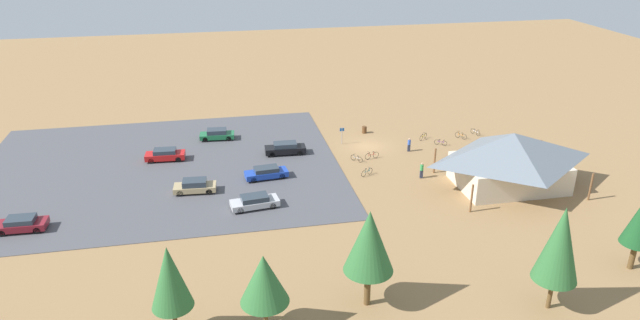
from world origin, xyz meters
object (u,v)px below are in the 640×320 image
object	(u,v)px
trash_bin	(364,130)
bicycle_purple_edge_north	(441,142)
car_maroon_second_row	(21,224)
lot_sign	(342,133)
pine_midwest	(264,279)
car_silver_inner_stall	(255,202)
bicycle_yellow_trailside	(423,137)
visitor_by_pavilion	(409,144)
bike_pavilion	(511,157)
bicycle_white_by_bin	(475,132)
bicycle_orange_front_row	(461,136)
car_red_near_entry	(165,155)
car_blue_end_stall	(266,173)
car_green_front_row	(217,134)
bicycle_teal_lone_west	(367,172)
car_black_by_curb	(285,148)
visitor_near_lot	(422,170)
bicycle_red_near_porch	(372,155)
car_tan_aisle_side	(195,186)
pine_east	(369,242)
bicycle_silver_yard_front	(357,158)
pine_far_east	(560,244)
pine_west	(170,277)

from	to	relation	value
trash_bin	bicycle_purple_edge_north	xyz separation A→B (m)	(-8.06, 5.97, -0.10)
car_maroon_second_row	trash_bin	bearing A→B (deg)	-153.69
lot_sign	pine_midwest	size ratio (longest dim) A/B	0.37
pine_midwest	car_silver_inner_stall	xyz separation A→B (m)	(-0.89, -17.78, -3.46)
bicycle_yellow_trailside	visitor_by_pavilion	distance (m)	4.64
bike_pavilion	bicycle_white_by_bin	xyz separation A→B (m)	(-3.41, -14.68, -2.92)
lot_sign	car_maroon_second_row	size ratio (longest dim) A/B	0.51
bicycle_orange_front_row	bicycle_purple_edge_north	size ratio (longest dim) A/B	1.08
pine_midwest	bike_pavilion	bearing A→B (deg)	-147.18
lot_sign	car_red_near_entry	size ratio (longest dim) A/B	0.49
trash_bin	car_blue_end_stall	xyz separation A→B (m)	(14.04, 11.43, 0.25)
car_green_front_row	trash_bin	bearing A→B (deg)	175.89
car_blue_end_stall	bike_pavilion	bearing A→B (deg)	164.73
bicycle_teal_lone_west	car_maroon_second_row	world-z (taller)	car_maroon_second_row
bicycle_teal_lone_west	car_black_by_curb	bearing A→B (deg)	-44.40
visitor_near_lot	bike_pavilion	bearing A→B (deg)	156.34
bicycle_red_near_porch	bicycle_purple_edge_north	world-z (taller)	bicycle_red_near_porch
pine_midwest	car_green_front_row	size ratio (longest dim) A/B	1.36
bicycle_teal_lone_west	car_tan_aisle_side	xyz separation A→B (m)	(18.28, 0.55, 0.34)
trash_bin	car_maroon_second_row	distance (m)	40.93
car_maroon_second_row	visitor_by_pavilion	xyz separation A→B (m)	(-40.24, -11.06, 0.16)
bike_pavilion	pine_midwest	size ratio (longest dim) A/B	2.18
trash_bin	pine_east	size ratio (longest dim) A/B	0.12
bicycle_white_by_bin	bicycle_silver_yard_front	xyz separation A→B (m)	(17.22, 5.37, -0.00)
pine_east	car_green_front_row	size ratio (longest dim) A/B	1.74
pine_far_east	bicycle_white_by_bin	world-z (taller)	pine_far_east
bicycle_red_near_porch	pine_east	bearing A→B (deg)	73.08
bicycle_red_near_porch	lot_sign	bearing A→B (deg)	-65.52
pine_midwest	car_black_by_curb	distance (m)	31.28
bicycle_red_near_porch	visitor_near_lot	size ratio (longest dim) A/B	0.99
bicycle_silver_yard_front	bicycle_yellow_trailside	xyz separation A→B (m)	(-10.03, -5.14, 0.00)
bicycle_red_near_porch	bicycle_yellow_trailside	bearing A→B (deg)	-149.72
bicycle_red_near_porch	car_green_front_row	distance (m)	19.96
lot_sign	car_maroon_second_row	bearing A→B (deg)	24.38
visitor_near_lot	car_silver_inner_stall	bearing A→B (deg)	10.41
bicycle_teal_lone_west	bicycle_yellow_trailside	world-z (taller)	bicycle_teal_lone_west
pine_west	car_green_front_row	bearing A→B (deg)	-96.07
visitor_by_pavilion	bicycle_red_near_porch	bearing A→B (deg)	14.93
pine_west	car_tan_aisle_side	bearing A→B (deg)	-93.10
bicycle_orange_front_row	car_black_by_curb	xyz separation A→B (m)	(22.54, 0.77, 0.37)
bicycle_teal_lone_west	car_blue_end_stall	world-z (taller)	car_blue_end_stall
car_tan_aisle_side	pine_east	bearing A→B (deg)	120.34
car_green_front_row	pine_far_east	bearing A→B (deg)	119.96
bicycle_orange_front_row	car_red_near_entry	world-z (taller)	car_red_near_entry
lot_sign	bicycle_orange_front_row	distance (m)	15.30
trash_bin	bicycle_silver_yard_front	bearing A→B (deg)	69.16
bicycle_purple_edge_north	car_tan_aisle_side	bearing A→B (deg)	13.98
bicycle_white_by_bin	car_blue_end_stall	size ratio (longest dim) A/B	0.34
pine_east	pine_midwest	xyz separation A→B (m)	(7.49, 1.42, -1.09)
bicycle_orange_front_row	car_tan_aisle_side	world-z (taller)	car_tan_aisle_side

